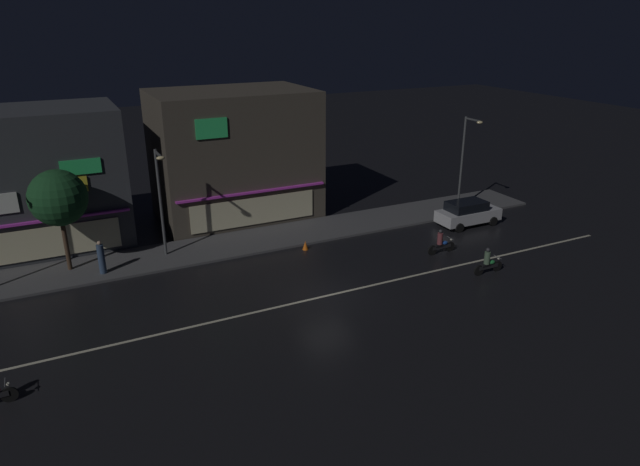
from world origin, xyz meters
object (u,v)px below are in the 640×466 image
Objects in this scene: pedestrian_on_sidewalk at (101,258)px; parked_car_near_kerb at (468,213)px; motorcycle_lead at (441,243)px; traffic_cone at (305,245)px; streetlamp_mid at (161,194)px; streetlamp_east at (465,156)px; motorcycle_opposite_lane at (488,263)px.

pedestrian_on_sidewalk reaches higher than parked_car_near_kerb.
pedestrian_on_sidewalk reaches higher than motorcycle_lead.
streetlamp_mid is at bearing 162.69° from traffic_cone.
motorcycle_opposite_lane is (-5.45, -8.97, -3.44)m from streetlamp_east.
parked_car_near_kerb is at bearing -119.83° from streetlamp_east.
streetlamp_east is at bearing -31.76° from pedestrian_on_sidewalk.
streetlamp_mid reaches higher than pedestrian_on_sidewalk.
streetlamp_east reaches higher than streetlamp_mid.
pedestrian_on_sidewalk is at bearing 172.18° from traffic_cone.
traffic_cone is (7.74, -2.41, -3.59)m from streetlamp_mid.
streetlamp_east is (20.66, -0.88, 0.21)m from streetlamp_mid.
streetlamp_mid reaches higher than parked_car_near_kerb.
pedestrian_on_sidewalk is 0.43× the size of parked_car_near_kerb.
streetlamp_east is at bearing 43.90° from motorcycle_lead.
streetlamp_east is at bearing -129.12° from motorcycle_opposite_lane.
pedestrian_on_sidewalk is 22.99m from parked_car_near_kerb.
traffic_cone is (-6.93, 4.05, -0.36)m from motorcycle_lead.
streetlamp_mid is 16.35m from motorcycle_lead.
parked_car_near_kerb is at bearing -9.75° from streetlamp_mid.
streetlamp_mid is 20.68m from streetlamp_east.
motorcycle_lead is at bearing -145.61° from parked_car_near_kerb.
motorcycle_lead is (18.25, -5.60, -0.37)m from pedestrian_on_sidewalk.
streetlamp_mid is 0.94× the size of streetlamp_east.
traffic_cone is (-12.93, -1.53, -3.80)m from streetlamp_east.
streetlamp_east reaches higher than motorcycle_lead.
parked_car_near_kerb is (-1.39, -2.43, -3.20)m from streetlamp_east.
pedestrian_on_sidewalk is (-3.59, -0.86, -2.86)m from streetlamp_mid.
motorcycle_opposite_lane is at bearing -32.92° from streetlamp_mid.
motorcycle_lead is 1.00× the size of motorcycle_opposite_lane.
streetlamp_east is 11.04m from motorcycle_opposite_lane.
parked_car_near_kerb is 7.82× the size of traffic_cone.
parked_car_near_kerb is 11.58m from traffic_cone.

